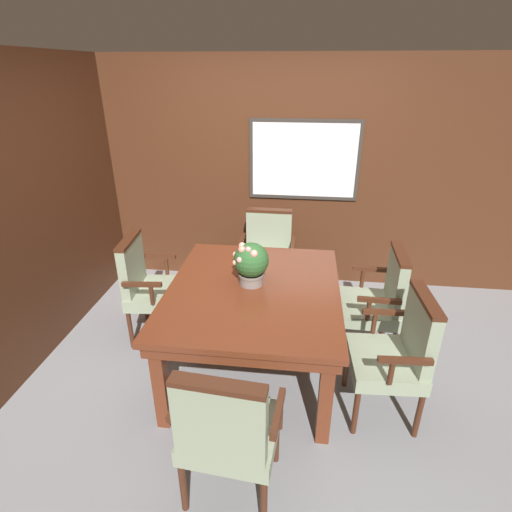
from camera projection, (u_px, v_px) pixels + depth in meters
The scene contains 10 objects.
ground_plane at pixel (255, 371), 3.35m from camera, with size 14.00×14.00×0.00m, color gray.
wall_back at pixel (275, 176), 4.37m from camera, with size 7.20×0.08×2.45m.
wall_left at pixel (12, 225), 3.03m from camera, with size 0.06×7.20×2.45m.
dining_table at pixel (254, 298), 3.12m from camera, with size 1.32×1.55×0.77m.
chair_right_near at pixel (397, 351), 2.75m from camera, with size 0.51×0.59×0.98m.
chair_head_far at pixel (267, 252), 4.22m from camera, with size 0.58×0.49×0.98m.
chair_head_near at pixel (227, 429), 2.15m from camera, with size 0.60×0.52×0.98m.
chair_right_far at pixel (378, 298), 3.38m from camera, with size 0.50×0.58×0.98m.
chair_left_far at pixel (148, 283), 3.61m from camera, with size 0.52×0.60×0.98m.
potted_plant at pixel (251, 263), 3.06m from camera, with size 0.28×0.28×0.34m.
Camera 1 is at (0.32, -2.60, 2.31)m, focal length 28.00 mm.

